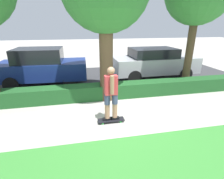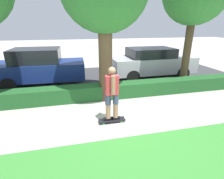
# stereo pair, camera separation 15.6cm
# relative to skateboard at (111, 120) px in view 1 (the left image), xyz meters

# --- Properties ---
(ground_plane) EXTENTS (60.00, 60.00, 0.00)m
(ground_plane) POSITION_rel_skateboard_xyz_m (0.31, 0.20, -0.07)
(ground_plane) COLOR #ADA89E
(street_asphalt) EXTENTS (15.01, 5.00, 0.01)m
(street_asphalt) POSITION_rel_skateboard_xyz_m (0.31, 4.40, -0.06)
(street_asphalt) COLOR #38383A
(street_asphalt) RESTS_ON ground_plane
(hedge_row) EXTENTS (15.01, 0.60, 0.55)m
(hedge_row) POSITION_rel_skateboard_xyz_m (0.31, 1.80, 0.21)
(hedge_row) COLOR #1E5123
(hedge_row) RESTS_ON ground_plane
(skateboard) EXTENTS (0.77, 0.24, 0.08)m
(skateboard) POSITION_rel_skateboard_xyz_m (0.00, 0.00, 0.00)
(skateboard) COLOR black
(skateboard) RESTS_ON ground_plane
(skater_person) EXTENTS (0.48, 0.40, 1.56)m
(skater_person) POSITION_rel_skateboard_xyz_m (0.00, -0.00, 0.84)
(skater_person) COLOR black
(skater_person) RESTS_ON skateboard
(parked_car_front) EXTENTS (3.99, 1.89, 1.67)m
(parked_car_front) POSITION_rel_skateboard_xyz_m (-2.45, 4.06, 0.78)
(parked_car_front) COLOR navy
(parked_car_front) RESTS_ON ground_plane
(parked_car_middle) EXTENTS (4.32, 1.80, 1.55)m
(parked_car_middle) POSITION_rel_skateboard_xyz_m (3.05, 3.97, 0.76)
(parked_car_middle) COLOR #B7B7BC
(parked_car_middle) RESTS_ON ground_plane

